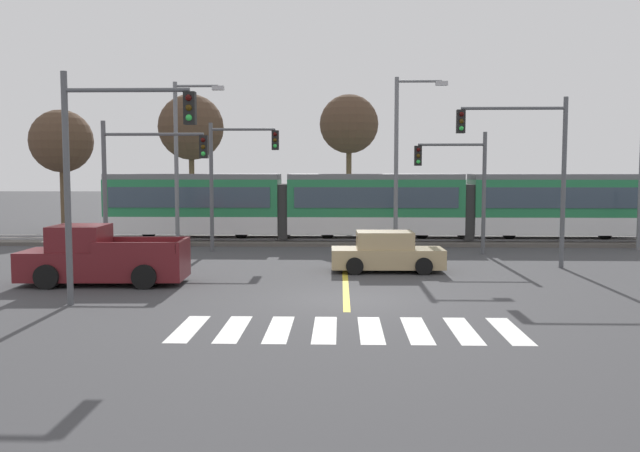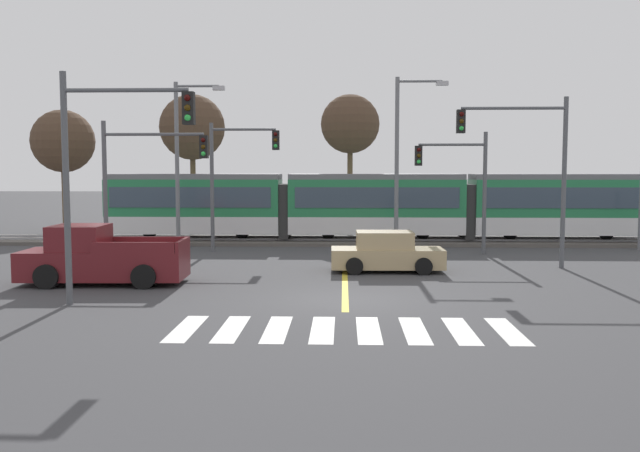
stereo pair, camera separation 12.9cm
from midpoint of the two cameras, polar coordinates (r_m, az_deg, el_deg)
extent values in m
plane|color=#3D3D3F|center=(20.02, 2.05, -6.26)|extent=(200.00, 200.00, 0.00)
cube|color=#56514C|center=(35.64, 1.90, -1.27)|extent=(120.00, 4.00, 0.18)
cube|color=#939399|center=(34.91, 1.90, -1.16)|extent=(120.00, 0.08, 0.10)
cube|color=#939399|center=(36.34, 1.89, -0.93)|extent=(120.00, 0.08, 0.10)
cube|color=silver|center=(36.39, -10.60, 0.19)|extent=(9.00, 2.60, 0.90)
cube|color=#237A47|center=(36.31, -10.63, 2.39)|extent=(9.00, 2.60, 1.90)
cube|color=#384756|center=(35.02, -11.10, 2.38)|extent=(8.28, 0.04, 1.04)
cube|color=slate|center=(36.28, -10.66, 4.11)|extent=(9.00, 2.39, 0.28)
cylinder|color=black|center=(35.98, -6.74, -0.54)|extent=(0.70, 0.20, 0.70)
cylinder|color=black|center=(37.03, -14.33, -0.50)|extent=(0.70, 0.20, 0.70)
cube|color=silver|center=(35.60, 4.51, 0.15)|extent=(9.00, 2.60, 0.90)
cube|color=#237A47|center=(35.51, 4.53, 2.40)|extent=(9.00, 2.60, 1.90)
cube|color=#384756|center=(34.19, 4.64, 2.40)|extent=(8.28, 0.04, 1.04)
cube|color=slate|center=(35.48, 4.54, 4.16)|extent=(9.00, 2.39, 0.28)
cylinder|color=black|center=(35.84, 8.46, -0.58)|extent=(0.70, 0.20, 0.70)
cylinder|color=black|center=(35.60, 0.53, -0.56)|extent=(0.70, 0.20, 0.70)
cube|color=silver|center=(37.29, 19.26, 0.11)|extent=(9.00, 2.60, 0.90)
cube|color=#237A47|center=(37.21, 19.31, 2.26)|extent=(9.00, 2.60, 1.90)
cube|color=#384756|center=(35.95, 19.95, 2.24)|extent=(8.28, 0.04, 1.04)
cube|color=slate|center=(37.18, 19.36, 3.94)|extent=(9.00, 2.39, 0.28)
cylinder|color=black|center=(38.15, 22.78, -0.58)|extent=(0.70, 0.20, 0.70)
cylinder|color=black|center=(36.66, 15.54, -0.58)|extent=(0.70, 0.20, 0.70)
cube|color=#2D2D2D|center=(35.63, -3.13, 1.29)|extent=(0.50, 2.34, 2.80)
cube|color=#2D2D2D|center=(36.09, 12.08, 1.24)|extent=(0.50, 2.34, 2.80)
cube|color=silver|center=(16.83, -11.25, -8.46)|extent=(0.56, 2.80, 0.01)
cube|color=silver|center=(16.62, -7.51, -8.58)|extent=(0.56, 2.80, 0.01)
cube|color=silver|center=(16.48, -3.69, -8.66)|extent=(0.56, 2.80, 0.01)
cube|color=silver|center=(16.42, 0.18, -8.71)|extent=(0.56, 2.80, 0.01)
cube|color=silver|center=(16.42, 4.06, -8.71)|extent=(0.56, 2.80, 0.01)
cube|color=silver|center=(16.51, 7.93, -8.68)|extent=(0.56, 2.80, 0.01)
cube|color=silver|center=(16.66, 11.73, -8.61)|extent=(0.56, 2.80, 0.01)
cube|color=silver|center=(16.88, 15.45, -8.50)|extent=(0.56, 2.80, 0.01)
cube|color=gold|center=(25.98, 1.97, -3.71)|extent=(0.20, 15.48, 0.01)
cube|color=tan|center=(25.64, 5.54, -2.68)|extent=(4.23, 1.77, 0.72)
cube|color=tan|center=(25.56, 5.33, -1.17)|extent=(2.13, 1.56, 0.64)
cube|color=#384756|center=(25.66, 7.56, -1.17)|extent=(0.12, 1.43, 0.52)
cube|color=#384756|center=(26.33, 5.19, -0.99)|extent=(1.79, 0.07, 0.48)
cylinder|color=black|center=(26.64, 8.09, -2.86)|extent=(0.64, 0.23, 0.64)
cylinder|color=black|center=(24.97, 8.59, -3.37)|extent=(0.64, 0.23, 0.64)
cylinder|color=black|center=(26.44, 2.66, -2.87)|extent=(0.64, 0.23, 0.64)
cylinder|color=black|center=(24.75, 2.79, -3.39)|extent=(0.64, 0.23, 0.64)
cube|color=maroon|center=(23.85, -17.82, -3.09)|extent=(5.47, 2.15, 0.96)
cube|color=maroon|center=(24.00, -19.72, -0.93)|extent=(1.77, 1.90, 0.84)
cube|color=#384756|center=(24.26, -21.39, -0.88)|extent=(0.16, 1.70, 0.66)
cube|color=maroon|center=(22.55, -15.61, -1.79)|extent=(2.70, 0.22, 0.36)
cube|color=maroon|center=(24.32, -14.48, -1.30)|extent=(2.70, 0.22, 0.36)
cube|color=maroon|center=(23.11, -11.60, -1.56)|extent=(0.19, 1.96, 0.36)
cylinder|color=black|center=(23.50, -22.17, -3.98)|extent=(0.81, 0.31, 0.80)
cylinder|color=black|center=(25.31, -20.53, -3.33)|extent=(0.81, 0.31, 0.80)
cylinder|color=black|center=(22.52, -14.74, -4.15)|extent=(0.81, 0.31, 0.80)
cylinder|color=black|center=(24.41, -13.60, -3.45)|extent=(0.81, 0.31, 0.80)
cylinder|color=#515459|center=(28.36, -17.79, 2.62)|extent=(0.18, 0.18, 5.76)
cylinder|color=#515459|center=(27.78, -13.99, 7.51)|extent=(4.00, 0.12, 0.12)
cube|color=black|center=(27.29, -9.89, 6.58)|extent=(0.32, 0.28, 0.90)
sphere|color=#360605|center=(27.15, -9.96, 7.15)|extent=(0.18, 0.18, 0.18)
sphere|color=#3A2706|center=(27.14, -9.96, 6.59)|extent=(0.18, 0.18, 0.18)
sphere|color=green|center=(27.13, -9.95, 6.02)|extent=(0.18, 0.18, 0.18)
cylinder|color=#515459|center=(27.85, 19.70, 3.41)|extent=(0.18, 0.18, 6.62)
cylinder|color=#515459|center=(27.40, 15.83, 9.52)|extent=(4.00, 0.12, 0.12)
cube|color=black|center=(26.95, 11.64, 8.62)|extent=(0.32, 0.28, 0.90)
sphere|color=#360605|center=(26.82, 11.70, 9.21)|extent=(0.18, 0.18, 0.18)
sphere|color=#3A2706|center=(26.80, 11.69, 8.64)|extent=(0.18, 0.18, 0.18)
sphere|color=green|center=(26.78, 11.68, 8.06)|extent=(0.18, 0.18, 0.18)
cylinder|color=#515459|center=(20.28, -20.69, 2.89)|extent=(0.18, 0.18, 6.55)
cylinder|color=#515459|center=(19.80, -16.15, 10.94)|extent=(3.50, 0.12, 0.12)
cube|color=black|center=(19.29, -11.09, 9.71)|extent=(0.32, 0.28, 0.90)
sphere|color=#360605|center=(19.17, -11.21, 10.55)|extent=(0.18, 0.18, 0.18)
sphere|color=#3A2706|center=(19.15, -11.19, 9.75)|extent=(0.18, 0.18, 0.18)
sphere|color=green|center=(19.13, -11.18, 8.94)|extent=(0.18, 0.18, 0.18)
cylinder|color=#515459|center=(32.02, -9.24, 3.21)|extent=(0.18, 0.18, 6.00)
cylinder|color=#515459|center=(31.81, -6.63, 8.08)|extent=(3.00, 0.12, 0.12)
cube|color=black|center=(31.61, -3.90, 7.22)|extent=(0.32, 0.28, 0.90)
sphere|color=#360605|center=(31.47, -3.93, 7.72)|extent=(0.18, 0.18, 0.18)
sphere|color=#3A2706|center=(31.46, -3.93, 7.23)|extent=(0.18, 0.18, 0.18)
sphere|color=green|center=(31.45, -3.93, 6.74)|extent=(0.18, 0.18, 0.18)
cylinder|color=#515459|center=(31.54, 13.53, 2.69)|extent=(0.18, 0.18, 5.53)
cylinder|color=#515459|center=(31.27, 10.90, 6.75)|extent=(3.00, 0.12, 0.12)
cube|color=black|center=(31.05, 8.13, 5.87)|extent=(0.32, 0.28, 0.90)
sphere|color=#360605|center=(30.91, 8.17, 6.38)|extent=(0.18, 0.18, 0.18)
sphere|color=#3A2706|center=(30.90, 8.16, 5.88)|extent=(0.18, 0.18, 0.18)
sphere|color=green|center=(30.90, 8.16, 5.38)|extent=(0.18, 0.18, 0.18)
cylinder|color=slate|center=(33.44, -12.11, 4.96)|extent=(0.20, 0.20, 8.01)
cylinder|color=slate|center=(33.45, -10.47, 11.52)|extent=(2.07, 0.12, 0.12)
cube|color=#B2B2B7|center=(33.24, -8.69, 11.41)|extent=(0.56, 0.28, 0.20)
cylinder|color=slate|center=(32.38, 6.31, 5.18)|extent=(0.20, 0.20, 8.17)
cylinder|color=slate|center=(32.74, 8.24, 11.97)|extent=(2.09, 0.12, 0.12)
cube|color=#B2B2B7|center=(32.86, 10.09, 11.74)|extent=(0.56, 0.28, 0.20)
cylinder|color=brown|center=(44.30, -20.91, 2.60)|extent=(0.32, 0.32, 4.81)
sphere|color=#4C3828|center=(44.31, -21.03, 6.69)|extent=(3.80, 3.80, 3.80)
cylinder|color=brown|center=(41.47, -10.82, 3.24)|extent=(0.32, 0.32, 5.59)
sphere|color=#4C3828|center=(41.54, -10.90, 8.18)|extent=(3.90, 3.90, 3.90)
cylinder|color=brown|center=(40.91, 2.35, 3.50)|extent=(0.32, 0.32, 5.87)
sphere|color=#4C3828|center=(41.00, 2.37, 8.59)|extent=(3.52, 3.52, 3.52)
camera|label=1|loc=(0.06, -90.14, -0.01)|focal=38.00mm
camera|label=2|loc=(0.06, 89.86, 0.01)|focal=38.00mm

